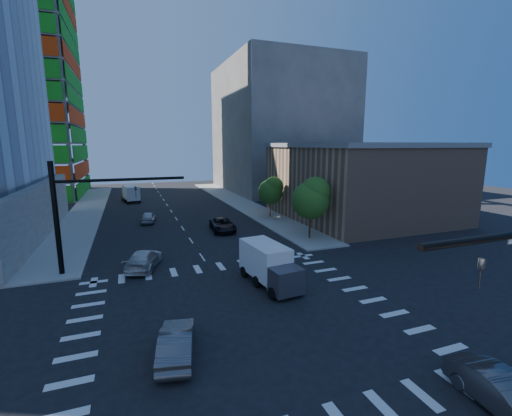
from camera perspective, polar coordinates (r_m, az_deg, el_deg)
name	(u,v)px	position (r m, az deg, el deg)	size (l,w,h in m)	color
ground	(242,316)	(22.00, -2.34, -17.61)	(160.00, 160.00, 0.00)	black
road_markings	(242,316)	(21.99, -2.34, -17.60)	(20.00, 20.00, 0.01)	silver
sidewalk_ne	(239,202)	(62.16, -2.89, 0.98)	(5.00, 60.00, 0.15)	#9B9992
sidewalk_nw	(87,211)	(59.71, -26.40, -0.51)	(5.00, 60.00, 0.15)	#9B9992
commercial_building	(360,181)	(51.20, 16.94, 4.40)	(20.50, 22.50, 10.60)	tan
bg_building_ne	(279,128)	(80.60, 3.80, 13.08)	(24.00, 30.00, 28.00)	#615C57
signal_mast_nw	(77,207)	(30.61, -27.72, 0.14)	(10.20, 0.40, 9.00)	black
tree_south	(312,198)	(37.76, 9.33, 1.73)	(4.16, 4.16, 6.82)	#382316
tree_north	(271,190)	(48.64, 2.60, 2.97)	(3.54, 3.52, 5.78)	#382316
car_nb_right	(502,393)	(18.16, 35.80, -23.67)	(1.56, 4.48, 1.48)	#4C4C51
car_nb_far	(223,225)	(41.88, -5.60, -2.77)	(2.57, 5.58, 1.55)	black
car_sb_near	(144,259)	(30.90, -18.16, -8.10)	(2.18, 5.36, 1.56)	#BCBCBC
car_sb_mid	(149,217)	(48.35, -17.47, -1.47)	(1.71, 4.26, 1.45)	#A9ACB1
car_sb_cross	(177,342)	(18.56, -13.09, -20.98)	(1.60, 4.58, 1.51)	#525358
box_truck_near	(271,269)	(25.78, 2.50, -10.04)	(3.03, 5.91, 2.98)	black
box_truck_far	(130,195)	(67.04, -20.22, 2.11)	(3.38, 5.99, 2.97)	black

